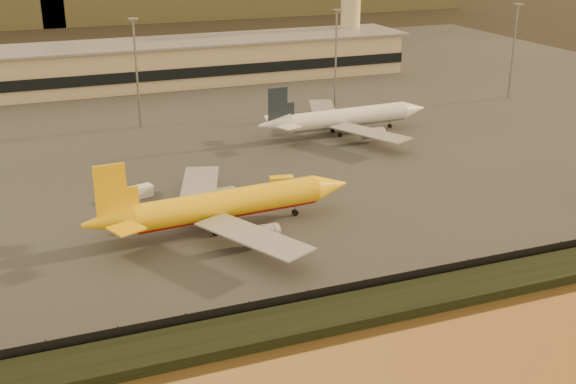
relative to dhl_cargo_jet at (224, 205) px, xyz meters
name	(u,v)px	position (x,y,z in m)	size (l,w,h in m)	color
ground	(312,258)	(8.78, -14.73, -4.17)	(900.00, 900.00, 0.00)	black
embankment	(365,308)	(8.78, -31.73, -3.47)	(320.00, 7.00, 1.40)	black
tarmac	(168,109)	(8.78, 80.27, -4.07)	(320.00, 220.00, 0.20)	#2D2D2D
perimeter_fence	(351,290)	(8.78, -27.73, -2.87)	(300.00, 0.05, 2.20)	black
terminal_building	(94,68)	(-5.74, 110.82, 2.08)	(202.00, 25.00, 12.60)	tan
control_tower	(351,0)	(78.78, 116.27, 17.49)	(11.20, 11.20, 35.50)	tan
apron_light_masts	(246,58)	(23.78, 60.27, 11.53)	(152.20, 12.20, 25.40)	slate
dhl_cargo_jet	(224,205)	(0.00, 0.00, 0.00)	(44.52, 43.51, 13.29)	yellow
white_narrowbody_jet	(345,118)	(41.58, 42.13, -0.30)	(42.78, 41.76, 12.30)	white
gse_vehicle_yellow	(282,182)	(15.32, 14.54, -2.99)	(4.37, 1.97, 1.97)	yellow
gse_vehicle_white	(140,192)	(-10.06, 18.77, -2.95)	(4.52, 2.04, 2.04)	white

